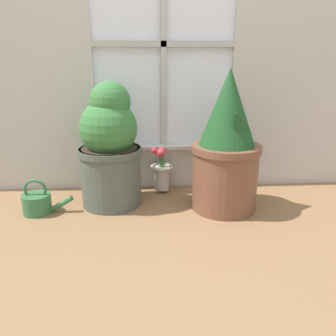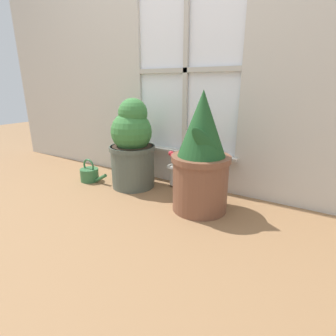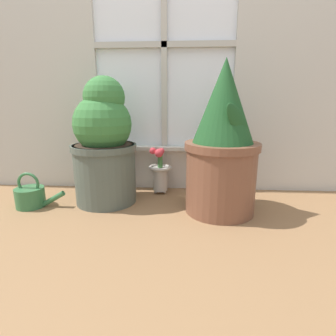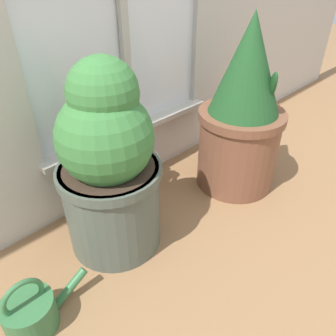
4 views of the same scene
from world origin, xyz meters
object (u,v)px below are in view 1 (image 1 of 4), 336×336
(potted_plant_left, at_px, (110,148))
(flower_vase, at_px, (162,171))
(potted_plant_right, at_px, (226,148))
(watering_can, at_px, (38,203))

(potted_plant_left, height_order, flower_vase, potted_plant_left)
(potted_plant_right, height_order, flower_vase, potted_plant_right)
(potted_plant_right, xyz_separation_m, flower_vase, (-0.35, 0.28, -0.22))
(potted_plant_left, bearing_deg, flower_vase, 29.48)
(potted_plant_right, distance_m, watering_can, 1.11)
(flower_vase, xyz_separation_m, watering_can, (-0.72, -0.28, -0.08))
(potted_plant_left, relative_size, potted_plant_right, 0.91)
(potted_plant_right, xyz_separation_m, watering_can, (-1.07, -0.00, -0.30))
(watering_can, bearing_deg, potted_plant_left, 14.91)
(watering_can, bearing_deg, potted_plant_right, 0.17)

